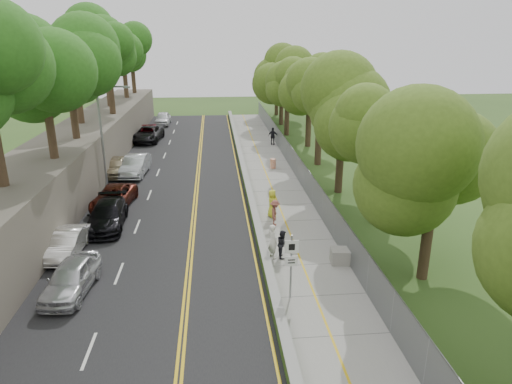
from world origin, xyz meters
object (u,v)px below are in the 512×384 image
at_px(construction_barrel, 273,164).
at_px(person_far, 273,136).
at_px(painter_0, 272,203).
at_px(streetlight, 104,130).
at_px(car_0, 71,278).
at_px(car_2, 114,197).
at_px(concrete_block, 342,256).
at_px(signpost, 291,260).
at_px(car_1, 68,243).

height_order(construction_barrel, person_far, person_far).
height_order(construction_barrel, painter_0, painter_0).
bearing_deg(streetlight, painter_0, -31.03).
bearing_deg(painter_0, car_0, 119.71).
height_order(car_0, car_2, car_0).
bearing_deg(person_far, car_2, 76.04).
distance_m(concrete_block, painter_0, 7.36).
relative_size(signpost, person_far, 1.64).
xyz_separation_m(car_1, person_far, (14.53, 25.23, 0.29)).
relative_size(car_0, car_1, 1.08).
height_order(car_1, car_2, car_2).
bearing_deg(car_0, construction_barrel, 64.26).
relative_size(streetlight, concrete_block, 6.87).
bearing_deg(car_0, car_2, 96.79).
xyz_separation_m(car_0, car_1, (-1.33, 4.05, -0.08)).
bearing_deg(signpost, car_2, 129.07).
bearing_deg(car_1, signpost, -23.42).
xyz_separation_m(concrete_block, painter_0, (-2.85, 6.77, 0.54)).
bearing_deg(painter_0, streetlight, 49.74).
distance_m(car_1, painter_0, 12.58).
xyz_separation_m(car_1, painter_0, (11.78, 4.40, 0.27)).
xyz_separation_m(signpost, car_1, (-11.38, 5.45, -1.25)).
bearing_deg(construction_barrel, person_far, 82.65).
height_order(signpost, construction_barrel, signpost).
bearing_deg(person_far, car_0, 88.75).
height_order(concrete_block, car_0, car_0).
bearing_deg(concrete_block, painter_0, 112.84).
bearing_deg(car_2, person_far, 58.99).
relative_size(car_1, person_far, 2.15).
bearing_deg(car_1, construction_barrel, 52.24).
height_order(construction_barrel, concrete_block, construction_barrel).
bearing_deg(painter_0, concrete_block, -166.39).
bearing_deg(car_2, car_0, -82.49).
bearing_deg(concrete_block, streetlight, 136.66).
xyz_separation_m(streetlight, concrete_block, (14.76, -13.93, -4.20)).
bearing_deg(person_far, concrete_block, 113.23).
bearing_deg(construction_barrel, car_2, -144.97).
bearing_deg(signpost, car_1, 154.41).
bearing_deg(signpost, construction_barrel, 84.79).
bearing_deg(streetlight, concrete_block, -43.34).
bearing_deg(signpost, concrete_block, 43.49).
bearing_deg(signpost, person_far, 84.14).
distance_m(car_2, person_far, 22.45).
distance_m(car_0, painter_0, 13.44).
height_order(concrete_block, person_far, person_far).
relative_size(car_2, painter_0, 2.71).
height_order(signpost, car_2, signpost).
distance_m(concrete_block, car_1, 14.82).
bearing_deg(car_1, streetlight, 92.82).
xyz_separation_m(concrete_block, car_0, (-13.30, -1.68, 0.35)).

